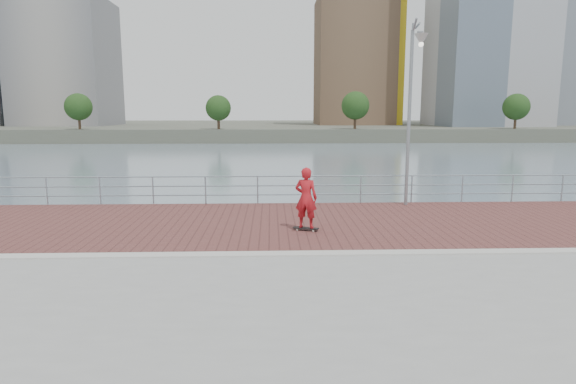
{
  "coord_description": "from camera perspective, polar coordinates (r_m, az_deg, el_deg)",
  "views": [
    {
      "loc": [
        -0.49,
        -11.81,
        3.6
      ],
      "look_at": [
        0.0,
        2.0,
        1.3
      ],
      "focal_mm": 30.0,
      "sensor_mm": 36.0,
      "label": 1
    }
  ],
  "objects": [
    {
      "name": "shoreline_trees",
      "position": [
        89.76,
        6.42,
        9.91
      ],
      "size": [
        169.42,
        5.13,
        6.84
      ],
      "color": "#473323",
      "rests_on": "far_shore"
    },
    {
      "name": "street_lamp",
      "position": [
        18.61,
        14.75,
        12.58
      ],
      "size": [
        0.48,
        1.41,
        6.63
      ],
      "color": "gray",
      "rests_on": "brick_lane"
    },
    {
      "name": "water",
      "position": [
        13.08,
        0.32,
        -15.9
      ],
      "size": [
        400.0,
        400.0,
        0.0
      ],
      "primitive_type": "plane",
      "color": "slate",
      "rests_on": "ground"
    },
    {
      "name": "far_shore",
      "position": [
        134.38,
        -1.84,
        7.6
      ],
      "size": [
        320.0,
        95.0,
        2.5
      ],
      "primitive_type": "cube",
      "color": "#4C5142",
      "rests_on": "ground"
    },
    {
      "name": "skateboard",
      "position": [
        14.75,
        2.13,
        -4.32
      ],
      "size": [
        0.81,
        0.43,
        0.09
      ],
      "rotation": [
        0.0,
        0.0,
        -0.31
      ],
      "color": "black",
      "rests_on": "brick_lane"
    },
    {
      "name": "curb",
      "position": [
        12.34,
        0.33,
        -7.36
      ],
      "size": [
        40.0,
        0.4,
        0.06
      ],
      "primitive_type": "cube",
      "color": "#B7B5AD",
      "rests_on": "seawall"
    },
    {
      "name": "guardrail",
      "position": [
        19.04,
        -0.53,
        0.67
      ],
      "size": [
        39.06,
        0.06,
        1.13
      ],
      "color": "#8C9EA8",
      "rests_on": "brick_lane"
    },
    {
      "name": "brick_lane",
      "position": [
        15.83,
        -0.21,
        -3.66
      ],
      "size": [
        40.0,
        6.8,
        0.02
      ],
      "primitive_type": "cube",
      "color": "brown",
      "rests_on": "seawall"
    },
    {
      "name": "skateboarder",
      "position": [
        14.56,
        2.15,
        -0.7
      ],
      "size": [
        0.78,
        0.63,
        1.86
      ],
      "primitive_type": "imported",
      "rotation": [
        0.0,
        0.0,
        2.83
      ],
      "color": "red",
      "rests_on": "skateboard"
    },
    {
      "name": "skyline",
      "position": [
        121.68,
        13.13,
        19.6
      ],
      "size": [
        233.0,
        41.0,
        65.86
      ],
      "color": "#ADA38E",
      "rests_on": "far_shore"
    }
  ]
}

